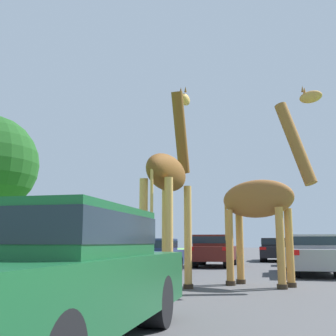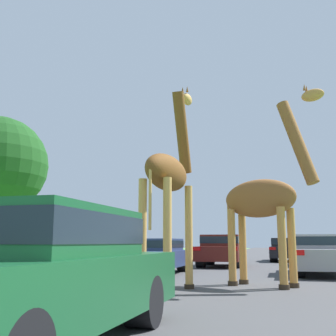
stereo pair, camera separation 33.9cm
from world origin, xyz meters
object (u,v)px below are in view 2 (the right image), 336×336
Objects in this scene: giraffe_near_road at (169,179)px; car_rear_follower at (318,249)px; car_queue_right at (288,249)px; car_lead_maroon at (32,272)px; giraffe_companion at (265,199)px; car_verge_right at (318,253)px; car_far_ahead at (154,255)px; car_queue_left at (222,249)px.

car_rear_follower is (4.08, 11.72, -1.79)m from giraffe_near_road.
car_lead_maroon is at bearing -97.31° from car_queue_right.
car_queue_right is (2.80, 21.83, -0.07)m from car_lead_maroon.
car_verge_right is (1.53, 4.55, -1.44)m from giraffe_companion.
car_far_ahead is (-4.66, -11.35, -0.05)m from car_queue_right.
car_queue_left is at bearing -115.49° from car_queue_right.
car_lead_maroon is 17.68m from car_rear_follower.
car_queue_left is 5.37m from car_far_ahead.
giraffe_companion is 1.07× the size of car_queue_right.
car_far_ahead is at bearing -108.18° from car_queue_left.
car_queue_right is at bearing 94.79° from car_verge_right.
giraffe_near_road is 7.25m from car_verge_right.
car_rear_follower is (4.28, 1.62, -0.00)m from car_queue_left.
car_lead_maroon is at bearing -107.74° from car_verge_right.
giraffe_companion reaches higher than car_far_ahead.
car_verge_right is (3.67, 11.47, -0.06)m from car_lead_maroon.
car_queue_left is 1.05× the size of car_rear_follower.
giraffe_companion is 1.05× the size of car_verge_right.
giraffe_near_road reaches higher than giraffe_companion.
car_lead_maroon reaches higher than car_queue_left.
car_far_ahead is (-1.68, -5.10, -0.11)m from car_queue_left.
giraffe_near_road is 10.26m from car_queue_left.
car_verge_right is (0.87, -10.37, 0.01)m from car_queue_right.
giraffe_companion is at bearing -108.58° from car_verge_right.
car_queue_right is 6.93m from car_queue_left.
giraffe_near_road reaches higher than car_far_ahead.
car_far_ahead is (-3.99, 3.57, -1.50)m from giraffe_companion.
car_queue_right is 10.40m from car_verge_right.
car_rear_follower is (4.10, 17.20, -0.02)m from car_lead_maroon.
car_far_ahead is 8.98m from car_rear_follower.
car_queue_left is at bearing 90.66° from car_lead_maroon.
giraffe_near_road is at bearing -69.48° from car_far_ahead.
car_queue_right is 1.09× the size of car_queue_left.
giraffe_near_road reaches higher than car_rear_follower.
giraffe_near_road is at bearing -30.58° from giraffe_companion.
car_verge_right is 1.17× the size of car_rear_follower.
car_queue_left is (-0.20, 10.10, -1.79)m from giraffe_near_road.
car_lead_maroon is at bearing -103.40° from car_rear_follower.
car_queue_left is 0.89× the size of car_verge_right.
car_rear_follower reaches higher than car_verge_right.
giraffe_near_road is 12.54m from car_rear_follower.
car_lead_maroon is 10.64m from car_far_ahead.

